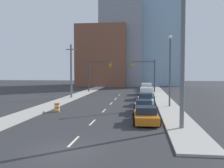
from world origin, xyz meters
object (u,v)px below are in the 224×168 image
at_px(traffic_signal_right, 148,71).
at_px(street_lamp, 170,66).
at_px(utility_pole_right_near, 183,54).
at_px(sedan_black, 144,87).
at_px(utility_pole_left_mid, 71,71).
at_px(sedan_silver, 144,107).
at_px(sedan_orange, 146,115).
at_px(box_truck_maroon, 146,89).
at_px(sedan_white, 145,100).
at_px(sedan_yellow, 146,88).
at_px(box_truck_teal, 146,94).
at_px(traffic_signal_left, 95,71).
at_px(traffic_barrel, 57,108).

xyz_separation_m(traffic_signal_right, street_lamp, (2.20, -19.95, 0.65)).
bearing_deg(utility_pole_right_near, sedan_black, 93.53).
distance_m(traffic_signal_right, utility_pole_left_mid, 16.93).
bearing_deg(street_lamp, sedan_silver, -125.87).
relative_size(traffic_signal_right, utility_pole_right_near, 0.61).
height_order(sedan_orange, box_truck_maroon, box_truck_maroon).
distance_m(sedan_silver, sedan_white, 5.84).
height_order(traffic_signal_right, utility_pole_left_mid, utility_pole_left_mid).
relative_size(utility_pole_right_near, sedan_yellow, 2.31).
bearing_deg(sedan_black, traffic_signal_right, -85.44).
xyz_separation_m(utility_pole_right_near, box_truck_maroon, (-2.22, 27.85, -4.60)).
height_order(box_truck_teal, box_truck_maroon, box_truck_maroon).
relative_size(sedan_white, box_truck_maroon, 0.73).
distance_m(box_truck_teal, box_truck_maroon, 7.96).
bearing_deg(traffic_signal_left, utility_pole_right_near, -68.07).
height_order(box_truck_maroon, sedan_black, box_truck_maroon).
bearing_deg(street_lamp, box_truck_maroon, 98.74).
height_order(traffic_signal_right, sedan_black, traffic_signal_right).
bearing_deg(sedan_yellow, street_lamp, -81.50).
height_order(traffic_signal_left, box_truck_teal, traffic_signal_left).
distance_m(utility_pole_left_mid, sedan_white, 13.98).
xyz_separation_m(sedan_orange, sedan_white, (0.07, 10.89, 0.06)).
relative_size(traffic_barrel, box_truck_maroon, 0.15).
relative_size(sedan_silver, sedan_yellow, 0.96).
bearing_deg(utility_pole_right_near, sedan_yellow, 93.53).
distance_m(utility_pole_right_near, utility_pole_left_mid, 24.39).
xyz_separation_m(utility_pole_right_near, sedan_black, (-2.53, 40.95, -4.92)).
distance_m(traffic_signal_right, utility_pole_right_near, 31.49).
bearing_deg(utility_pole_right_near, sedan_silver, 111.10).
distance_m(traffic_barrel, box_truck_maroon, 23.36).
xyz_separation_m(traffic_signal_left, sedan_yellow, (10.46, 3.92, -3.64)).
bearing_deg(utility_pole_left_mid, sedan_orange, -56.66).
distance_m(traffic_signal_right, sedan_orange, 29.49).
height_order(traffic_signal_right, box_truck_teal, traffic_signal_right).
height_order(street_lamp, sedan_yellow, street_lamp).
relative_size(street_lamp, sedan_silver, 1.88).
xyz_separation_m(utility_pole_right_near, sedan_yellow, (-2.18, 35.32, -4.92)).
distance_m(traffic_barrel, sedan_black, 35.62).
xyz_separation_m(street_lamp, sedan_white, (-2.84, 1.58, -4.26)).
height_order(utility_pole_left_mid, box_truck_teal, utility_pole_left_mid).
distance_m(sedan_white, sedan_yellow, 22.29).
relative_size(traffic_signal_left, box_truck_maroon, 1.05).
bearing_deg(traffic_barrel, sedan_white, 34.59).
bearing_deg(sedan_silver, box_truck_teal, 85.72).
bearing_deg(utility_pole_left_mid, street_lamp, -29.86).
bearing_deg(sedan_white, sedan_black, 88.20).
height_order(street_lamp, sedan_orange, street_lamp).
height_order(sedan_white, sedan_yellow, sedan_white).
bearing_deg(box_truck_maroon, sedan_white, -90.70).
distance_m(traffic_signal_right, traffic_barrel, 27.02).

